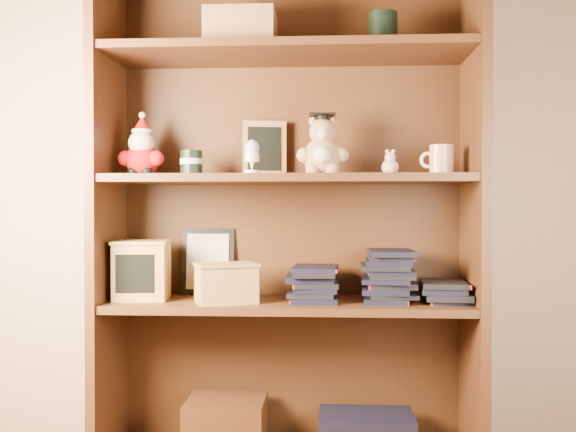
# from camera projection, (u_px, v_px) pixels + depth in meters

# --- Properties ---
(bookcase) EXTENTS (1.20, 0.35, 1.60)m
(bookcase) POSITION_uv_depth(u_px,v_px,m) (288.00, 228.00, 2.20)
(bookcase) COLOR #4C2B15
(bookcase) RESTS_ON ground
(shelf_lower) EXTENTS (1.14, 0.33, 0.02)m
(shelf_lower) POSITION_uv_depth(u_px,v_px,m) (288.00, 304.00, 2.15)
(shelf_lower) COLOR #4C2B15
(shelf_lower) RESTS_ON ground
(shelf_upper) EXTENTS (1.14, 0.33, 0.02)m
(shelf_upper) POSITION_uv_depth(u_px,v_px,m) (288.00, 179.00, 2.14)
(shelf_upper) COLOR #4C2B15
(shelf_upper) RESTS_ON ground
(santa_plush) EXTENTS (0.15, 0.11, 0.21)m
(santa_plush) POSITION_uv_depth(u_px,v_px,m) (142.00, 152.00, 2.16)
(santa_plush) COLOR #A50F0F
(santa_plush) RESTS_ON shelf_upper
(teachers_tin) EXTENTS (0.07, 0.07, 0.08)m
(teachers_tin) POSITION_uv_depth(u_px,v_px,m) (191.00, 163.00, 2.16)
(teachers_tin) COLOR black
(teachers_tin) RESTS_ON shelf_upper
(chalkboard_plaque) EXTENTS (0.15, 0.09, 0.19)m
(chalkboard_plaque) POSITION_uv_depth(u_px,v_px,m) (265.00, 150.00, 2.26)
(chalkboard_plaque) COLOR #9E7547
(chalkboard_plaque) RESTS_ON shelf_upper
(egg_cup) EXTENTS (0.05, 0.05, 0.11)m
(egg_cup) POSITION_uv_depth(u_px,v_px,m) (252.00, 156.00, 2.07)
(egg_cup) COLOR white
(egg_cup) RESTS_ON shelf_upper
(grad_teddy_bear) EXTENTS (0.16, 0.14, 0.20)m
(grad_teddy_bear) POSITION_uv_depth(u_px,v_px,m) (323.00, 151.00, 2.13)
(grad_teddy_bear) COLOR tan
(grad_teddy_bear) RESTS_ON shelf_upper
(pink_figurine) EXTENTS (0.05, 0.05, 0.08)m
(pink_figurine) POSITION_uv_depth(u_px,v_px,m) (390.00, 165.00, 2.12)
(pink_figurine) COLOR beige
(pink_figurine) RESTS_ON shelf_upper
(teacher_mug) EXTENTS (0.11, 0.07, 0.09)m
(teacher_mug) POSITION_uv_depth(u_px,v_px,m) (441.00, 160.00, 2.11)
(teacher_mug) COLOR silver
(teacher_mug) RESTS_ON shelf_upper
(certificate_frame) EXTENTS (0.18, 0.05, 0.22)m
(certificate_frame) POSITION_uv_depth(u_px,v_px,m) (208.00, 261.00, 2.30)
(certificate_frame) COLOR black
(certificate_frame) RESTS_ON shelf_lower
(treats_box) EXTENTS (0.19, 0.19, 0.19)m
(treats_box) POSITION_uv_depth(u_px,v_px,m) (142.00, 269.00, 2.18)
(treats_box) COLOR tan
(treats_box) RESTS_ON shelf_lower
(pencils_box) EXTENTS (0.22, 0.19, 0.12)m
(pencils_box) POSITION_uv_depth(u_px,v_px,m) (226.00, 283.00, 2.09)
(pencils_box) COLOR tan
(pencils_box) RESTS_ON shelf_lower
(book_stack_left) EXTENTS (0.14, 0.20, 0.11)m
(book_stack_left) POSITION_uv_depth(u_px,v_px,m) (313.00, 283.00, 2.14)
(book_stack_left) COLOR black
(book_stack_left) RESTS_ON shelf_lower
(book_stack_mid) EXTENTS (0.14, 0.20, 0.18)m
(book_stack_mid) POSITION_uv_depth(u_px,v_px,m) (388.00, 274.00, 2.13)
(book_stack_mid) COLOR black
(book_stack_mid) RESTS_ON shelf_lower
(book_stack_right) EXTENTS (0.14, 0.20, 0.06)m
(book_stack_right) POSITION_uv_depth(u_px,v_px,m) (445.00, 292.00, 2.12)
(book_stack_right) COLOR black
(book_stack_right) RESTS_ON shelf_lower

